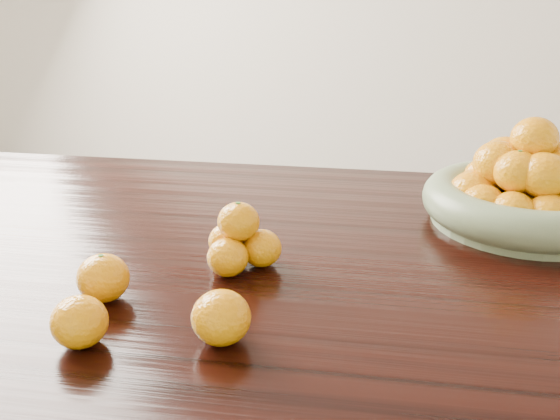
% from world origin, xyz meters
% --- Properties ---
extents(dining_table, '(2.00, 1.00, 0.75)m').
position_xyz_m(dining_table, '(0.00, 0.00, 0.66)').
color(dining_table, black).
rests_on(dining_table, ground).
extents(fruit_bowl, '(0.38, 0.38, 0.21)m').
position_xyz_m(fruit_bowl, '(0.42, 0.20, 0.81)').
color(fruit_bowl, '#6F7E5C').
rests_on(fruit_bowl, dining_table).
extents(orange_pyramid, '(0.13, 0.13, 0.11)m').
position_xyz_m(orange_pyramid, '(-0.07, -0.08, 0.79)').
color(orange_pyramid, orange).
rests_on(orange_pyramid, dining_table).
extents(loose_orange_0, '(0.08, 0.08, 0.07)m').
position_xyz_m(loose_orange_0, '(-0.24, -0.22, 0.79)').
color(loose_orange_0, orange).
rests_on(loose_orange_0, dining_table).
extents(loose_orange_1, '(0.07, 0.07, 0.07)m').
position_xyz_m(loose_orange_1, '(-0.22, -0.34, 0.78)').
color(loose_orange_1, orange).
rests_on(loose_orange_1, dining_table).
extents(loose_orange_2, '(0.08, 0.08, 0.07)m').
position_xyz_m(loose_orange_2, '(-0.04, -0.30, 0.79)').
color(loose_orange_2, orange).
rests_on(loose_orange_2, dining_table).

